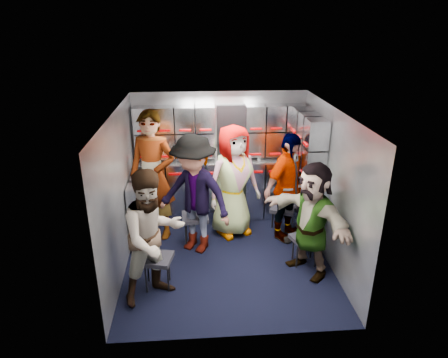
{
  "coord_description": "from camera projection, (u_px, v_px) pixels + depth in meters",
  "views": [
    {
      "loc": [
        -0.41,
        -4.81,
        3.17
      ],
      "look_at": [
        -0.02,
        0.35,
        1.08
      ],
      "focal_mm": 32.0,
      "sensor_mm": 36.0,
      "label": 1
    }
  ],
  "objects": [
    {
      "name": "bottle_right",
      "position": [
        259.0,
        153.0,
        6.43
      ],
      "size": [
        0.06,
        0.06,
        0.24
      ],
      "primitive_type": "cylinder",
      "color": "white",
      "rests_on": "counter"
    },
    {
      "name": "cart_bank_back",
      "position": [
        221.0,
        190.0,
        6.67
      ],
      "size": [
        2.68,
        0.38,
        0.99
      ],
      "primitive_type": "cube",
      "color": "#9FA3AF",
      "rests_on": "ground"
    },
    {
      "name": "cup_right",
      "position": [
        293.0,
        157.0,
        6.48
      ],
      "size": [
        0.08,
        0.08,
        0.09
      ],
      "primitive_type": "cylinder",
      "color": "#C6AC8C",
      "rests_on": "counter"
    },
    {
      "name": "attendant_arc_e",
      "position": [
        311.0,
        220.0,
        5.11
      ],
      "size": [
        1.13,
        1.46,
        1.55
      ],
      "primitive_type": "imported",
      "rotation": [
        0.0,
        0.0,
        -1.03
      ],
      "color": "black",
      "rests_on": "ground"
    },
    {
      "name": "wall_left",
      "position": [
        120.0,
        194.0,
        5.18
      ],
      "size": [
        0.04,
        3.0,
        2.1
      ],
      "primitive_type": "cube",
      "color": "gray",
      "rests_on": "ground"
    },
    {
      "name": "attendant_arc_d",
      "position": [
        287.0,
        188.0,
        5.91
      ],
      "size": [
        1.01,
        0.94,
        1.67
      ],
      "primitive_type": "imported",
      "rotation": [
        0.0,
        0.0,
        0.69
      ],
      "color": "black",
      "rests_on": "ground"
    },
    {
      "name": "bottle_mid",
      "position": [
        235.0,
        154.0,
        6.4
      ],
      "size": [
        0.06,
        0.06,
        0.24
      ],
      "primitive_type": "cylinder",
      "color": "white",
      "rests_on": "counter"
    },
    {
      "name": "ceiling",
      "position": [
        228.0,
        112.0,
        4.88
      ],
      "size": [
        2.8,
        3.0,
        0.02
      ],
      "primitive_type": "cube",
      "color": "silver",
      "rests_on": "wall_back"
    },
    {
      "name": "cup_left",
      "position": [
        152.0,
        160.0,
        6.32
      ],
      "size": [
        0.08,
        0.08,
        0.1
      ],
      "primitive_type": "cylinder",
      "color": "#C6AC8C",
      "rests_on": "counter"
    },
    {
      "name": "coffee_niche",
      "position": [
        231.0,
        131.0,
        6.43
      ],
      "size": [
        0.46,
        0.16,
        0.84
      ],
      "primitive_type": null,
      "color": "black",
      "rests_on": "wall_back"
    },
    {
      "name": "counter",
      "position": [
        221.0,
        161.0,
        6.48
      ],
      "size": [
        2.68,
        0.42,
        0.03
      ],
      "primitive_type": "cube",
      "color": "#B7B9BE",
      "rests_on": "cart_bank_back"
    },
    {
      "name": "locker_bank_right",
      "position": [
        308.0,
        141.0,
        5.84
      ],
      "size": [
        0.28,
        1.0,
        0.82
      ],
      "primitive_type": "cube",
      "color": "#9FA3AF",
      "rests_on": "wall_right"
    },
    {
      "name": "bottle_left",
      "position": [
        156.0,
        156.0,
        6.31
      ],
      "size": [
        0.06,
        0.06,
        0.23
      ],
      "primitive_type": "cylinder",
      "color": "white",
      "rests_on": "counter"
    },
    {
      "name": "cart_bank_left",
      "position": [
        144.0,
        212.0,
        5.92
      ],
      "size": [
        0.38,
        0.76,
        0.99
      ],
      "primitive_type": "cube",
      "color": "#9FA3AF",
      "rests_on": "ground"
    },
    {
      "name": "red_latch_strip",
      "position": [
        222.0,
        173.0,
        6.34
      ],
      "size": [
        2.6,
        0.02,
        0.03
      ],
      "primitive_type": "cube",
      "color": "#990002",
      "rests_on": "cart_bank_back"
    },
    {
      "name": "floor",
      "position": [
        227.0,
        258.0,
        5.67
      ],
      "size": [
        3.0,
        3.0,
        0.0
      ],
      "primitive_type": "plane",
      "color": "black",
      "rests_on": "ground"
    },
    {
      "name": "jump_seat_near_left",
      "position": [
        157.0,
        260.0,
        4.94
      ],
      "size": [
        0.43,
        0.41,
        0.43
      ],
      "rotation": [
        0.0,
        0.0,
        -0.21
      ],
      "color": "black",
      "rests_on": "ground"
    },
    {
      "name": "jump_seat_near_right",
      "position": [
        305.0,
        240.0,
        5.43
      ],
      "size": [
        0.43,
        0.42,
        0.41
      ],
      "rotation": [
        0.0,
        0.0,
        0.32
      ],
      "color": "black",
      "rests_on": "ground"
    },
    {
      "name": "jump_seat_mid_left",
      "position": [
        195.0,
        218.0,
        5.92
      ],
      "size": [
        0.4,
        0.39,
        0.46
      ],
      "rotation": [
        0.0,
        0.0,
        0.05
      ],
      "color": "black",
      "rests_on": "ground"
    },
    {
      "name": "attendant_standing",
      "position": [
        153.0,
        176.0,
        5.92
      ],
      "size": [
        0.83,
        0.68,
        1.98
      ],
      "primitive_type": "imported",
      "rotation": [
        0.0,
        0.0,
        -0.33
      ],
      "color": "black",
      "rests_on": "ground"
    },
    {
      "name": "wall_back",
      "position": [
        220.0,
        155.0,
        6.66
      ],
      "size": [
        2.8,
        0.04,
        2.1
      ],
      "primitive_type": "cube",
      "color": "gray",
      "rests_on": "ground"
    },
    {
      "name": "attendant_arc_c",
      "position": [
        233.0,
        181.0,
        6.04
      ],
      "size": [
        1.01,
        0.86,
        1.75
      ],
      "primitive_type": "imported",
      "rotation": [
        0.0,
        0.0,
        0.43
      ],
      "color": "black",
      "rests_on": "ground"
    },
    {
      "name": "jump_seat_mid_right",
      "position": [
        283.0,
        210.0,
        6.25
      ],
      "size": [
        0.46,
        0.45,
        0.43
      ],
      "rotation": [
        0.0,
        0.0,
        -0.4
      ],
      "color": "black",
      "rests_on": "ground"
    },
    {
      "name": "attendant_arc_a",
      "position": [
        153.0,
        237.0,
        4.61
      ],
      "size": [
        1.01,
        0.96,
        1.65
      ],
      "primitive_type": "imported",
      "rotation": [
        0.0,
        0.0,
        0.56
      ],
      "color": "black",
      "rests_on": "ground"
    },
    {
      "name": "right_cabinet",
      "position": [
        305.0,
        205.0,
        6.12
      ],
      "size": [
        0.28,
        1.2,
        1.0
      ],
      "primitive_type": "cube",
      "color": "#9FA3AF",
      "rests_on": "ground"
    },
    {
      "name": "wall_right",
      "position": [
        331.0,
        187.0,
        5.37
      ],
      "size": [
        0.04,
        3.0,
        2.1
      ],
      "primitive_type": "cube",
      "color": "gray",
      "rests_on": "ground"
    },
    {
      "name": "jump_seat_center",
      "position": [
        232.0,
        204.0,
        6.38
      ],
      "size": [
        0.46,
        0.45,
        0.46
      ],
      "rotation": [
        0.0,
        0.0,
        -0.23
      ],
      "color": "black",
      "rests_on": "ground"
    },
    {
      "name": "attendant_arc_b",
      "position": [
        194.0,
        195.0,
        5.58
      ],
      "size": [
        1.3,
        1.15,
        1.74
      ],
      "primitive_type": "imported",
      "rotation": [
        0.0,
        0.0,
        -0.57
      ],
      "color": "black",
      "rests_on": "ground"
    },
    {
      "name": "locker_bank_back",
      "position": [
        220.0,
        131.0,
        6.36
      ],
      "size": [
        2.68,
        0.28,
        0.82
      ],
      "primitive_type": "cube",
      "color": "#9FA3AF",
      "rests_on": "wall_back"
    }
  ]
}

